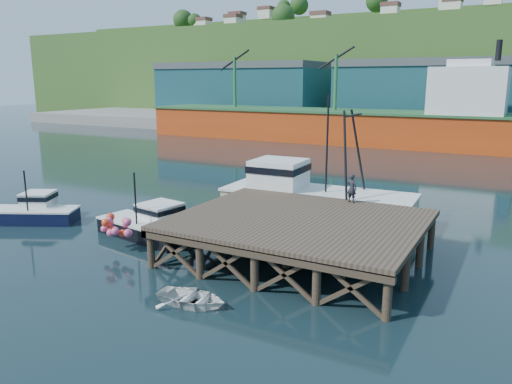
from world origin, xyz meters
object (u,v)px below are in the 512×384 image
Objects in this scene: boat_navy at (34,211)px; trawler at (313,197)px; dockworker at (352,188)px; dinghy at (191,298)px; boat_black at (149,224)px.

boat_navy is 17.96m from trawler.
boat_navy is 20.13m from dockworker.
dinghy is (0.30, -13.65, -1.35)m from trawler.
boat_black reaches higher than boat_navy.
trawler reaches higher than dinghy.
boat_navy is 0.48× the size of trawler.
dinghy is (7.56, -6.33, -0.40)m from boat_black.
trawler is 4.00m from dockworker.
boat_navy is 3.58× the size of dockworker.
boat_navy is at bearing 67.62° from dinghy.
boat_black is 10.36m from trawler.
dockworker is (2.85, 11.55, 2.63)m from dinghy.
boat_black reaches higher than dinghy.
dockworker is (18.97, 6.34, 2.24)m from boat_navy.
dockworker reaches higher than dinghy.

